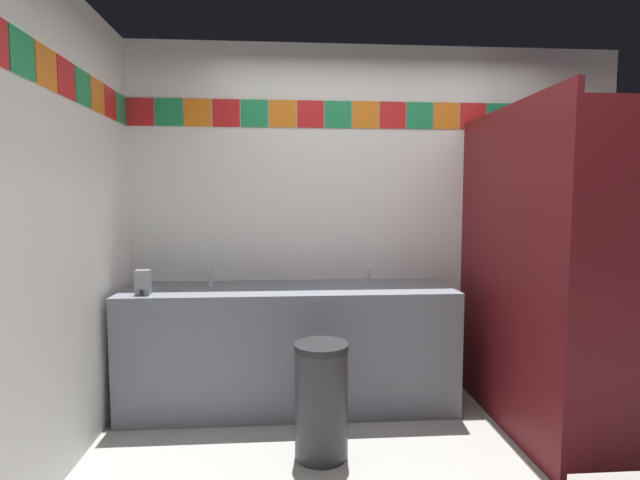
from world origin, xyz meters
TOP-DOWN VIEW (x-y plane):
  - wall_back at (0.00, 1.48)m, footprint 3.71×0.09m
  - wall_side at (-1.89, 0.00)m, footprint 0.09×2.88m
  - vanity_counter at (-0.68, 1.13)m, footprint 2.26×0.61m
  - faucet_left at (-1.24, 1.22)m, footprint 0.04×0.10m
  - faucet_right at (-0.11, 1.22)m, footprint 0.04×0.10m
  - soap_dispenser at (-1.62, 0.94)m, footprint 0.09×0.09m
  - stall_divider at (0.84, 0.49)m, footprint 0.92×1.39m
  - toilet at (1.30, 1.08)m, footprint 0.39×0.49m
  - trash_bin at (-0.51, 0.45)m, footprint 0.31×0.31m

SIDE VIEW (x-z plane):
  - toilet at x=1.30m, z-range -0.07..0.67m
  - trash_bin at x=-0.51m, z-range 0.00..0.65m
  - vanity_counter at x=-0.68m, z-range 0.01..0.85m
  - faucet_left at x=-1.24m, z-range 0.83..0.97m
  - faucet_right at x=-0.11m, z-range 0.83..0.97m
  - soap_dispenser at x=-1.62m, z-range 0.84..1.00m
  - stall_divider at x=0.84m, z-range 0.00..2.03m
  - wall_back at x=0.00m, z-range 0.01..2.61m
  - wall_side at x=-1.89m, z-range 0.01..2.61m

